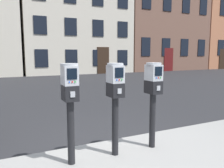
% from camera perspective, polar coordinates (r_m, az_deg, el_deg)
% --- Properties ---
extents(ground_plane, '(160.00, 160.00, 0.00)m').
position_cam_1_polar(ground_plane, '(3.58, -2.41, -17.63)').
color(ground_plane, '#28282B').
extents(parking_meter_near_kerb, '(0.22, 0.25, 1.27)m').
position_cam_1_polar(parking_meter_near_kerb, '(2.81, -10.55, -2.94)').
color(parking_meter_near_kerb, black).
rests_on(parking_meter_near_kerb, sidewalk_slab).
extents(parking_meter_twin_adjacent, '(0.22, 0.25, 1.27)m').
position_cam_1_polar(parking_meter_twin_adjacent, '(3.03, 0.82, -2.16)').
color(parking_meter_twin_adjacent, black).
rests_on(parking_meter_twin_adjacent, sidewalk_slab).
extents(parking_meter_end_of_row, '(0.22, 0.25, 1.26)m').
position_cam_1_polar(parking_meter_end_of_row, '(3.34, 10.35, -1.38)').
color(parking_meter_end_of_row, black).
rests_on(parking_meter_end_of_row, sidewalk_slab).
extents(townhouse_orange_brick, '(8.62, 6.44, 9.12)m').
position_cam_1_polar(townhouse_orange_brick, '(20.75, -9.83, 15.81)').
color(townhouse_orange_brick, beige).
rests_on(townhouse_orange_brick, ground_plane).
extents(townhouse_cream_stone, '(8.73, 5.28, 11.87)m').
position_cam_1_polar(townhouse_cream_stone, '(24.39, 11.84, 17.76)').
color(townhouse_cream_stone, brown).
rests_on(townhouse_cream_stone, ground_plane).
extents(townhouse_brownstone, '(6.24, 6.81, 12.11)m').
position_cam_1_polar(townhouse_brownstone, '(30.06, 22.98, 15.58)').
color(townhouse_brownstone, '#B7704C').
rests_on(townhouse_brownstone, ground_plane).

